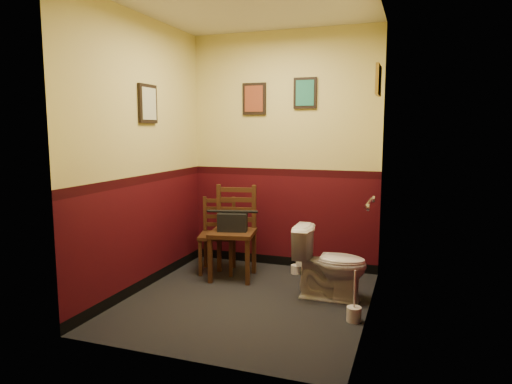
% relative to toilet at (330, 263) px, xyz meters
% --- Properties ---
extents(floor, '(2.20, 2.40, 0.00)m').
position_rel_toilet_xyz_m(floor, '(-0.72, -0.32, -0.34)').
color(floor, black).
rests_on(floor, ground).
extents(ceiling, '(2.20, 2.40, 0.00)m').
position_rel_toilet_xyz_m(ceiling, '(-0.72, -0.32, 2.36)').
color(ceiling, silver).
rests_on(ceiling, ground).
extents(wall_back, '(2.20, 0.00, 2.70)m').
position_rel_toilet_xyz_m(wall_back, '(-0.72, 0.88, 1.01)').
color(wall_back, '#3F090F').
rests_on(wall_back, ground).
extents(wall_front, '(2.20, 0.00, 2.70)m').
position_rel_toilet_xyz_m(wall_front, '(-0.72, -1.52, 1.01)').
color(wall_front, '#3F090F').
rests_on(wall_front, ground).
extents(wall_left, '(0.00, 2.40, 2.70)m').
position_rel_toilet_xyz_m(wall_left, '(-1.82, -0.32, 1.01)').
color(wall_left, '#3F090F').
rests_on(wall_left, ground).
extents(wall_right, '(0.00, 2.40, 2.70)m').
position_rel_toilet_xyz_m(wall_right, '(0.38, -0.32, 1.01)').
color(wall_right, '#3F090F').
rests_on(wall_right, ground).
extents(grab_bar, '(0.05, 0.56, 0.06)m').
position_rel_toilet_xyz_m(grab_bar, '(0.35, -0.07, 0.61)').
color(grab_bar, silver).
rests_on(grab_bar, wall_right).
extents(framed_print_back_a, '(0.28, 0.04, 0.36)m').
position_rel_toilet_xyz_m(framed_print_back_a, '(-1.07, 0.86, 1.61)').
color(framed_print_back_a, black).
rests_on(framed_print_back_a, wall_back).
extents(framed_print_back_b, '(0.26, 0.04, 0.34)m').
position_rel_toilet_xyz_m(framed_print_back_b, '(-0.47, 0.86, 1.66)').
color(framed_print_back_b, black).
rests_on(framed_print_back_b, wall_back).
extents(framed_print_left, '(0.04, 0.30, 0.38)m').
position_rel_toilet_xyz_m(framed_print_left, '(-1.80, -0.22, 1.51)').
color(framed_print_left, black).
rests_on(framed_print_left, wall_left).
extents(framed_print_right, '(0.04, 0.34, 0.28)m').
position_rel_toilet_xyz_m(framed_print_right, '(0.36, 0.28, 1.71)').
color(framed_print_right, olive).
rests_on(framed_print_right, wall_right).
extents(toilet, '(0.70, 0.40, 0.68)m').
position_rel_toilet_xyz_m(toilet, '(0.00, 0.00, 0.00)').
color(toilet, white).
rests_on(toilet, floor).
extents(toilet_brush, '(0.12, 0.12, 0.44)m').
position_rel_toilet_xyz_m(toilet_brush, '(0.29, -0.47, -0.27)').
color(toilet_brush, silver).
rests_on(toilet_brush, floor).
extents(chair_left, '(0.48, 0.48, 0.83)m').
position_rel_toilet_xyz_m(chair_left, '(-1.35, 0.43, 0.08)').
color(chair_left, '#3D2312').
rests_on(chair_left, floor).
extents(chair_right, '(0.54, 0.54, 0.99)m').
position_rel_toilet_xyz_m(chair_right, '(-1.11, 0.29, 0.16)').
color(chair_right, '#3D2312').
rests_on(chair_right, floor).
extents(handbag, '(0.34, 0.23, 0.23)m').
position_rel_toilet_xyz_m(handbag, '(-1.10, 0.25, 0.28)').
color(handbag, black).
rests_on(handbag, chair_right).
extents(tp_stack, '(0.22, 0.12, 0.20)m').
position_rel_toilet_xyz_m(tp_stack, '(-0.43, 0.61, -0.26)').
color(tp_stack, silver).
rests_on(tp_stack, floor).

